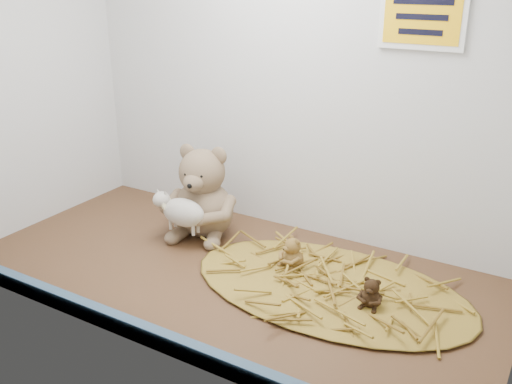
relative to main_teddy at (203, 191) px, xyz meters
The scene contains 8 objects.
alcove_shell 37.71cm from the main_teddy, 18.81° to the right, with size 120.40×60.20×90.40cm.
front_rail 47.85cm from the main_teddy, 68.69° to the right, with size 119.28×2.20×3.60cm, color #3C5672.
straw_bed 41.90cm from the main_teddy, 13.28° to the right, with size 63.06×36.62×1.22cm, color brown.
main_teddy is the anchor object (origin of this frame).
toy_lamb 8.96cm from the main_teddy, 90.00° to the right, with size 15.02×9.17×9.70cm, color #B5ADA2, non-canonical shape.
mini_teddy_tan 30.26cm from the main_teddy, 11.80° to the right, with size 6.02×6.35×7.46cm, color olive, non-canonical shape.
mini_teddy_brown 51.82cm from the main_teddy, 14.12° to the right, with size 5.15×5.43×6.38cm, color black, non-canonical shape.
wall_sign 65.46cm from the main_teddy, 17.27° to the left, with size 16.00×1.20×11.00cm, color #E2A30B.
Camera 1 is at (63.10, -94.12, 64.35)cm, focal length 40.00 mm.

